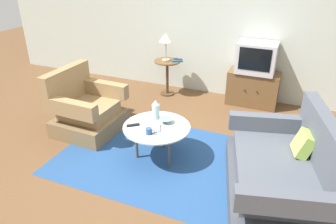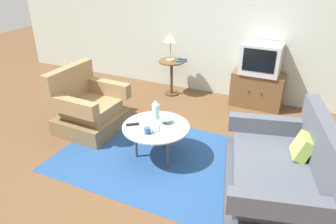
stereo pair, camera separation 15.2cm
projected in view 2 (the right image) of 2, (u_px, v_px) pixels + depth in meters
The scene contains 16 objects.
ground_plane at pixel (161, 163), 3.97m from camera, with size 16.00×16.00×0.00m, color brown.
back_wall at pixel (225, 19), 5.39m from camera, with size 9.00×0.12×2.70m, color #B2BCB2.
area_rug at pixel (157, 157), 4.09m from camera, with size 2.48×1.80×0.00m, color navy.
armchair at pixel (88, 109), 4.65m from camera, with size 0.86×0.92×0.92m.
couch at pixel (280, 177), 3.27m from camera, with size 1.32×1.73×0.93m.
coffee_table at pixel (156, 129), 3.90m from camera, with size 0.83×0.83×0.46m.
side_table at pixel (172, 70), 5.72m from camera, with size 0.47×0.47×0.65m.
tv_stand at pixel (257, 90), 5.35m from camera, with size 0.84×0.43×0.59m.
television at pixel (261, 59), 5.10m from camera, with size 0.62×0.46×0.50m.
table_lamp at pixel (170, 39), 5.46m from camera, with size 0.24×0.24×0.49m.
vase at pixel (156, 109), 4.01m from camera, with size 0.10×0.10×0.26m.
mug at pixel (148, 131), 3.70m from camera, with size 0.12×0.08×0.08m.
bowl at pixel (165, 121), 3.95m from camera, with size 0.17×0.17×0.06m.
tv_remote_dark at pixel (133, 124), 3.90m from camera, with size 0.15×0.13×0.02m.
tv_remote_silver at pixel (157, 128), 3.82m from camera, with size 0.12×0.19×0.02m.
book at pixel (181, 61), 5.59m from camera, with size 0.23×0.20×0.03m.
Camera 2 is at (1.46, -2.92, 2.36)m, focal length 33.83 mm.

